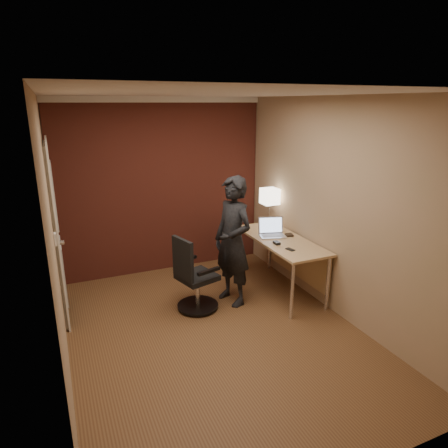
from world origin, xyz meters
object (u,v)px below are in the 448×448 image
Objects in this scene: wallet at (289,235)px; person at (233,241)px; office_chair at (193,279)px; laptop at (271,231)px; desk at (285,247)px; phone at (290,249)px; desk_lamp at (270,197)px; mouse at (277,243)px.

wallet is 0.87m from person.
office_chair is 0.57× the size of person.
desk is at bearing -58.19° from laptop.
office_chair is 0.66m from person.
phone is 1.05× the size of wallet.
desk is 1.31m from office_chair.
desk is 0.80m from person.
desk_lamp reaches higher than laptop.
mouse is at bearing -109.26° from laptop.
desk is at bearing -98.46° from desk_lamp.
office_chair reaches higher than phone.
mouse is 0.06× the size of person.
desk_lamp reaches higher than phone.
desk_lamp is at bearing 24.65° from office_chair.
phone is 0.07× the size of person.
desk is 0.31m from mouse.
mouse is (-0.23, -0.15, 0.14)m from desk.
desk_lamp reaches higher than office_chair.
desk_lamp is 4.65× the size of phone.
desk_lamp is 4.86× the size of wallet.
laptop is at bearing 73.21° from mouse.
wallet is at bearing 34.12° from desk.
person is at bearing -144.16° from desk_lamp.
desk_lamp is at bearing 90.84° from wallet.
office_chair reaches higher than mouse.
office_chair is at bearing -103.95° from person.
mouse reaches higher than desk.
desk_lamp is 1.69m from office_chair.
mouse is (-0.12, -0.33, -0.05)m from laptop.
office_chair is (-1.38, -0.64, -0.74)m from desk_lamp.
laptop is 3.37× the size of phone.
mouse is 0.11× the size of office_chair.
mouse reaches higher than wallet.
office_chair is at bearing 176.67° from mouse.
person reaches higher than mouse.
desk is 2.80× the size of desk_lamp.
desk is 13.64× the size of wallet.
desk_lamp reaches higher than wallet.
mouse is 0.24m from phone.
desk is at bearing 36.61° from mouse.
office_chair is (-1.19, -0.22, -0.39)m from laptop.
phone is at bearing -114.74° from desk.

